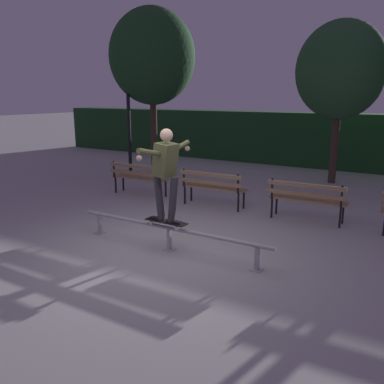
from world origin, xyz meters
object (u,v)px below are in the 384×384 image
(skateboarder, at_px, (166,167))
(lamp_post_left, at_px, (128,98))
(tree_far_left, at_px, (152,57))
(park_bench_left_center, at_px, (212,185))
(skateboard, at_px, (166,222))
(grind_rail, at_px, (169,232))
(park_bench_leftmost, at_px, (138,175))
(tree_behind_benches, at_px, (341,71))
(park_bench_right_center, at_px, (307,197))

(skateboarder, height_order, lamp_post_left, lamp_post_left)
(skateboarder, distance_m, lamp_post_left, 6.83)
(lamp_post_left, bearing_deg, tree_far_left, 63.87)
(skateboarder, relative_size, park_bench_left_center, 0.97)
(skateboard, relative_size, tree_far_left, 0.15)
(grind_rail, distance_m, skateboarder, 1.11)
(skateboard, bearing_deg, skateboarder, -1.40)
(skateboard, distance_m, park_bench_leftmost, 3.95)
(lamp_post_left, bearing_deg, tree_behind_benches, 20.57)
(skateboarder, xyz_separation_m, tree_behind_benches, (1.21, 7.03, 1.83))
(park_bench_left_center, distance_m, park_bench_right_center, 2.21)
(skateboarder, distance_m, park_bench_left_center, 2.97)
(grind_rail, relative_size, skateboarder, 2.41)
(grind_rail, height_order, skateboard, skateboard)
(skateboarder, xyz_separation_m, park_bench_left_center, (-0.61, 2.77, -0.89))
(grind_rail, relative_size, lamp_post_left, 0.97)
(tree_far_left, bearing_deg, tree_behind_benches, 14.44)
(skateboard, xyz_separation_m, tree_far_left, (-4.36, 5.60, 3.28))
(skateboard, distance_m, skateboarder, 0.94)
(tree_behind_benches, relative_size, lamp_post_left, 1.19)
(grind_rail, height_order, park_bench_left_center, park_bench_left_center)
(skateboard, relative_size, park_bench_left_center, 0.49)
(park_bench_left_center, xyz_separation_m, park_bench_right_center, (2.21, 0.00, 0.00))
(park_bench_right_center, bearing_deg, skateboard, -120.18)
(skateboarder, relative_size, lamp_post_left, 0.40)
(park_bench_right_center, height_order, tree_behind_benches, tree_behind_benches)
(park_bench_leftmost, relative_size, park_bench_left_center, 1.00)
(park_bench_leftmost, xyz_separation_m, tree_far_left, (-1.54, 2.83, 3.24))
(grind_rail, height_order, tree_behind_benches, tree_behind_benches)
(grind_rail, bearing_deg, park_bench_left_center, 103.36)
(grind_rail, distance_m, park_bench_leftmost, 3.99)
(park_bench_right_center, bearing_deg, tree_far_left, 154.60)
(grind_rail, xyz_separation_m, park_bench_right_center, (1.56, 2.77, 0.21))
(skateboard, distance_m, tree_behind_benches, 7.65)
(park_bench_right_center, bearing_deg, park_bench_left_center, 180.00)
(grind_rail, distance_m, park_bench_left_center, 2.85)
(skateboard, xyz_separation_m, lamp_post_left, (-4.75, 4.79, 1.99))
(skateboarder, bearing_deg, park_bench_right_center, 59.87)
(park_bench_left_center, bearing_deg, park_bench_leftmost, 180.00)
(park_bench_right_center, distance_m, lamp_post_left, 6.95)
(skateboard, height_order, park_bench_leftmost, park_bench_leftmost)
(grind_rail, xyz_separation_m, tree_behind_benches, (1.16, 7.03, 2.94))
(park_bench_right_center, bearing_deg, park_bench_leftmost, 180.00)
(skateboard, relative_size, park_bench_leftmost, 0.49)
(tree_behind_benches, bearing_deg, lamp_post_left, -159.43)
(park_bench_right_center, distance_m, tree_far_left, 7.36)
(skateboard, distance_m, lamp_post_left, 7.04)
(park_bench_leftmost, height_order, lamp_post_left, lamp_post_left)
(park_bench_right_center, height_order, tree_far_left, tree_far_left)
(park_bench_left_center, xyz_separation_m, lamp_post_left, (-4.15, 2.03, 1.94))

